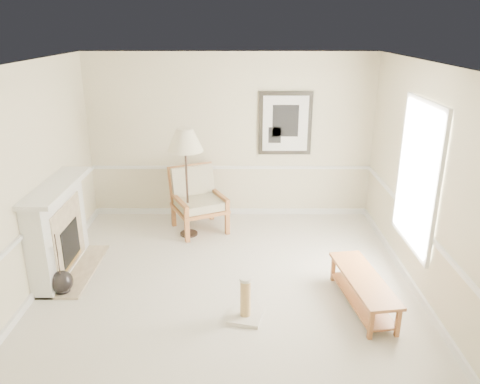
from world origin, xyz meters
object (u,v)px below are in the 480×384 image
object	(u,v)px
floor_lamp	(185,143)
bench	(363,287)
floor_vase	(62,283)
armchair	(197,196)
scratching_post	(245,306)

from	to	relation	value
floor_lamp	bench	size ratio (longest dim) A/B	1.24
floor_vase	bench	xyz separation A→B (m)	(3.85, -0.27, 0.11)
floor_vase	armchair	world-z (taller)	armchair
armchair	scratching_post	world-z (taller)	armchair
floor_vase	bench	bearing A→B (deg)	-3.98
floor_vase	armchair	distance (m)	2.67
bench	scratching_post	size ratio (longest dim) A/B	2.63
armchair	bench	bearing A→B (deg)	-71.99
floor_vase	scratching_post	xyz separation A→B (m)	(2.39, -0.54, 0.01)
armchair	floor_lamp	size ratio (longest dim) A/B	0.62
armchair	scratching_post	bearing A→B (deg)	-98.64
armchair	bench	xyz separation A→B (m)	(2.27, -2.38, -0.30)
armchair	floor_lamp	world-z (taller)	floor_lamp
armchair	floor_lamp	distance (m)	1.05
floor_vase	armchair	xyz separation A→B (m)	(1.58, 2.12, 0.41)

